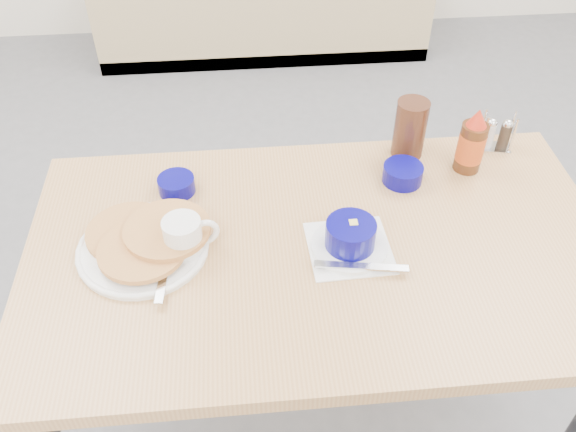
{
  "coord_description": "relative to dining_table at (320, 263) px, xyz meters",
  "views": [
    {
      "loc": [
        -0.17,
        -0.75,
        1.8
      ],
      "look_at": [
        -0.07,
        0.29,
        0.82
      ],
      "focal_mm": 38.0,
      "sensor_mm": 36.0,
      "label": 1
    }
  ],
  "objects": [
    {
      "name": "dining_table",
      "position": [
        0.0,
        0.0,
        0.0
      ],
      "size": [
        1.4,
        0.8,
        0.76
      ],
      "color": "tan",
      "rests_on": "ground"
    },
    {
      "name": "pancake_plate",
      "position": [
        -0.41,
        0.02,
        0.08
      ],
      "size": [
        0.32,
        0.33,
        0.05
      ],
      "rotation": [
        0.0,
        0.0,
        -0.4
      ],
      "color": "white",
      "rests_on": "dining_table"
    },
    {
      "name": "coffee_mug",
      "position": [
        -0.31,
        0.0,
        0.11
      ],
      "size": [
        0.13,
        0.09,
        0.1
      ],
      "rotation": [
        0.0,
        0.0,
        0.25
      ],
      "color": "white",
      "rests_on": "dining_table"
    },
    {
      "name": "grits_setting",
      "position": [
        0.07,
        -0.02,
        0.1
      ],
      "size": [
        0.22,
        0.2,
        0.08
      ],
      "rotation": [
        0.0,
        0.0,
        0.04
      ],
      "color": "white",
      "rests_on": "dining_table"
    },
    {
      "name": "creamer_bowl",
      "position": [
        -0.35,
        0.23,
        0.08
      ],
      "size": [
        0.1,
        0.1,
        0.04
      ],
      "rotation": [
        0.0,
        0.0,
        -0.37
      ],
      "color": "#060465",
      "rests_on": "dining_table"
    },
    {
      "name": "butter_bowl",
      "position": [
        0.25,
        0.22,
        0.09
      ],
      "size": [
        0.11,
        0.11,
        0.05
      ],
      "rotation": [
        0.0,
        0.0,
        -0.25
      ],
      "color": "#060465",
      "rests_on": "dining_table"
    },
    {
      "name": "amber_tumbler",
      "position": [
        0.29,
        0.34,
        0.14
      ],
      "size": [
        0.11,
        0.11,
        0.16
      ],
      "primitive_type": "cylinder",
      "rotation": [
        0.0,
        0.0,
        -0.37
      ],
      "color": "#3C1F13",
      "rests_on": "dining_table"
    },
    {
      "name": "condiment_caddy",
      "position": [
        0.54,
        0.34,
        0.1
      ],
      "size": [
        0.1,
        0.07,
        0.11
      ],
      "rotation": [
        0.0,
        0.0,
        -0.21
      ],
      "color": "silver",
      "rests_on": "dining_table"
    },
    {
      "name": "syrup_bottle",
      "position": [
        0.43,
        0.25,
        0.14
      ],
      "size": [
        0.07,
        0.07,
        0.19
      ],
      "rotation": [
        0.0,
        0.0,
        0.3
      ],
      "color": "#47230F",
      "rests_on": "dining_table"
    }
  ]
}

